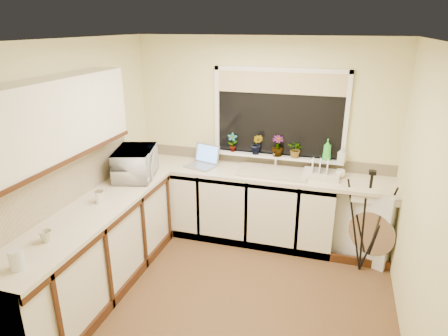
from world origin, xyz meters
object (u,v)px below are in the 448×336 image
kettle (132,175)px  plant_d (296,149)px  laptop (203,160)px  microwave (135,163)px  dish_rack (321,175)px  plant_c (278,146)px  glass_jug (17,260)px  cup_back (340,174)px  tripod (366,222)px  washing_machine (370,219)px  soap_bottle_green (327,150)px  plant_a (232,142)px  plant_b (257,144)px  soap_bottle_clear (342,154)px  steel_jar (100,197)px

kettle → plant_d: 1.95m
laptop → microwave: size_ratio=0.69×
dish_rack → plant_c: 0.63m
glass_jug → microwave: bearing=91.9°
glass_jug → cup_back: bearing=49.2°
tripod → plant_c: plant_c is taller
washing_machine → cup_back: (-0.39, 0.04, 0.51)m
soap_bottle_green → cup_back: 0.32m
plant_d → cup_back: (0.53, -0.12, -0.21)m
tripod → microwave: microwave is taller
washing_machine → plant_a: bearing=-162.0°
plant_b → cup_back: size_ratio=2.26×
kettle → soap_bottle_green: soap_bottle_green is taller
washing_machine → plant_b: (-1.40, 0.16, 0.74)m
microwave → plant_c: 1.70m
kettle → plant_c: bearing=33.1°
laptop → plant_b: (0.64, 0.18, 0.21)m
laptop → soap_bottle_clear: (1.65, 0.18, 0.18)m
laptop → plant_d: 1.15m
soap_bottle_green → laptop: bearing=-172.0°
steel_jar → cup_back: (2.27, 1.39, -0.02)m
plant_a → washing_machine: bearing=-5.9°
glass_jug → plant_a: (0.87, 2.69, 0.19)m
cup_back → steel_jar: bearing=-148.4°
plant_d → plant_b: bearing=-179.1°
glass_jug → plant_b: size_ratio=0.60×
cup_back → plant_b: bearing=173.6°
kettle → microwave: 0.19m
steel_jar → soap_bottle_clear: size_ratio=0.66×
laptop → plant_a: bearing=48.3°
plant_b → plant_d: 0.48m
glass_jug → plant_d: (1.67, 2.67, 0.18)m
soap_bottle_clear → cup_back: soap_bottle_clear is taller
laptop → tripod: bearing=5.0°
steel_jar → glass_jug: bearing=-86.6°
kettle → soap_bottle_green: bearing=25.4°
dish_rack → plant_a: size_ratio=1.72×
plant_b → soap_bottle_green: bearing=1.8°
washing_machine → tripod: bearing=-77.7°
kettle → plant_b: 1.55m
steel_jar → plant_c: plant_c is taller
steel_jar → plant_a: size_ratio=0.51×
cup_back → soap_bottle_green: bearing=140.8°
glass_jug → soap_bottle_clear: 3.46m
laptop → glass_jug: laptop is taller
kettle → soap_bottle_green: size_ratio=0.75×
cup_back → plant_c: bearing=170.9°
soap_bottle_green → soap_bottle_clear: (0.17, -0.03, -0.03)m
microwave → plant_c: bearing=-78.1°
plant_c → laptop: bearing=-168.1°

